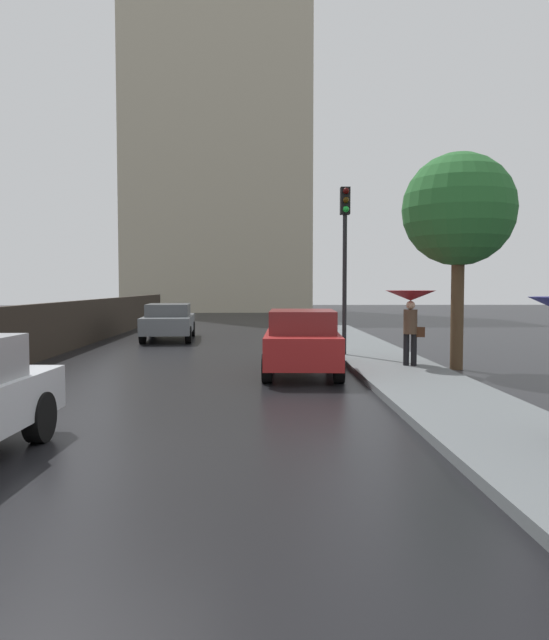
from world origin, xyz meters
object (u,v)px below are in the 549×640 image
Objects in this scene: car_red_far_ahead at (302,341)px; street_tree_near at (459,211)px; pedestrian_with_umbrella_far at (411,303)px; car_grey_near_kerb at (169,321)px; traffic_light at (345,240)px.

street_tree_near reaches higher than car_red_far_ahead.
pedestrian_with_umbrella_far is 2.59m from street_tree_near.
car_grey_near_kerb is 1.15× the size of car_red_far_ahead.
pedestrian_with_umbrella_far is at bearing 13.12° from car_red_far_ahead.
traffic_light reaches higher than car_red_far_ahead.
traffic_light is at bearing 67.27° from car_red_far_ahead.
car_red_far_ahead is 2.22× the size of pedestrian_with_umbrella_far.
car_red_far_ahead is 0.86× the size of traffic_light.
street_tree_near is (1.23, 0.31, 2.25)m from pedestrian_with_umbrella_far.
street_tree_near is at bearing 130.64° from car_grey_near_kerb.
street_tree_near is (2.48, -2.12, 0.55)m from traffic_light.
traffic_light is (1.40, 2.90, 2.57)m from car_red_far_ahead.
car_red_far_ahead is 5.04m from street_tree_near.
traffic_light is (5.86, -6.43, 2.62)m from car_grey_near_kerb.
pedestrian_with_umbrella_far is at bearing 125.07° from car_grey_near_kerb.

